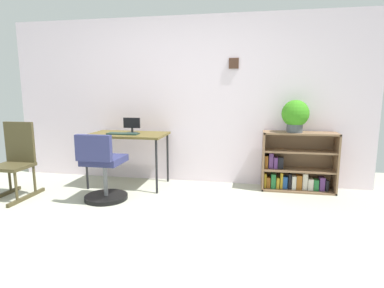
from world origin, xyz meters
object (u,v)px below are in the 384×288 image
office_chair (103,171)px  potted_plant_on_shelf (295,115)px  desk (128,138)px  monitor (132,126)px  bookshelf_low (296,165)px  keyboard (123,134)px  rocking_chair (15,160)px

office_chair → potted_plant_on_shelf: potted_plant_on_shelf is taller
desk → monitor: size_ratio=4.49×
monitor → bookshelf_low: bearing=4.7°
desk → keyboard: (-0.03, -0.10, 0.07)m
rocking_chair → desk: bearing=29.9°
monitor → keyboard: bearing=-118.5°
monitor → rocking_chair: bearing=-149.7°
keyboard → office_chair: bearing=-93.2°
bookshelf_low → potted_plant_on_shelf: (-0.05, -0.05, 0.67)m
rocking_chair → potted_plant_on_shelf: bearing=14.2°
monitor → potted_plant_on_shelf: bearing=3.5°
rocking_chair → bookshelf_low: rocking_chair is taller
office_chair → potted_plant_on_shelf: size_ratio=1.99×
monitor → keyboard: size_ratio=0.55×
monitor → office_chair: bearing=-98.7°
potted_plant_on_shelf → desk: bearing=-175.6°
monitor → bookshelf_low: 2.29m
desk → rocking_chair: size_ratio=1.13×
keyboard → potted_plant_on_shelf: size_ratio=1.02×
potted_plant_on_shelf → rocking_chair: bearing=-165.8°
rocking_chair → bookshelf_low: size_ratio=0.99×
rocking_chair → potted_plant_on_shelf: size_ratio=2.23×
keyboard → office_chair: size_ratio=0.51×
bookshelf_low → potted_plant_on_shelf: size_ratio=2.25×
keyboard → desk: bearing=74.4°
desk → office_chair: office_chair is taller
monitor → keyboard: 0.19m
desk → rocking_chair: (-1.21, -0.70, -0.21)m
bookshelf_low → rocking_chair: bearing=-165.2°
office_chair → rocking_chair: 1.15m
monitor → desk: bearing=-140.9°
monitor → bookshelf_low: (2.23, 0.18, -0.50)m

